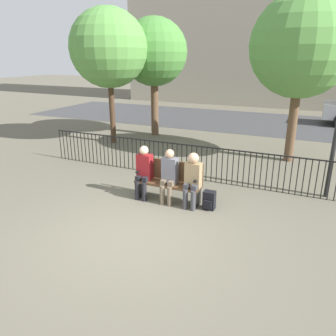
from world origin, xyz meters
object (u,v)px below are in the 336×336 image
object	(u,v)px
park_bench	(169,180)
backpack	(209,200)
tree_0	(109,48)
seated_person_2	(192,177)
seated_person_0	(144,169)
seated_person_1	(169,174)
tree_2	(302,46)
tree_1	(154,53)

from	to	relation	value
park_bench	backpack	size ratio (longest dim) A/B	3.68
tree_0	seated_person_2	bearing A→B (deg)	-40.80
seated_person_0	tree_0	distance (m)	6.02
seated_person_0	seated_person_1	bearing A→B (deg)	-0.02
seated_person_2	tree_2	size ratio (longest dim) A/B	0.25
seated_person_2	backpack	world-z (taller)	seated_person_2
seated_person_1	seated_person_2	bearing A→B (deg)	-0.05
tree_2	tree_1	bearing A→B (deg)	164.86
seated_person_0	tree_1	xyz separation A→B (m)	(-2.65, 5.89, 2.57)
park_bench	backpack	world-z (taller)	park_bench
backpack	seated_person_2	bearing A→B (deg)	-175.33
park_bench	tree_0	distance (m)	6.39
seated_person_0	tree_2	xyz separation A→B (m)	(2.81, 4.41, 2.73)
seated_person_0	tree_1	bearing A→B (deg)	114.26
tree_0	tree_1	bearing A→B (deg)	64.66
tree_2	tree_0	bearing A→B (deg)	-176.86
seated_person_1	tree_0	bearing A→B (deg)	135.65
park_bench	seated_person_1	bearing A→B (deg)	-68.60
tree_0	seated_person_0	bearing A→B (deg)	-49.10
park_bench	tree_2	xyz separation A→B (m)	(2.22, 4.29, 2.93)
backpack	tree_1	xyz separation A→B (m)	(-4.23, 5.86, 3.07)
seated_person_1	tree_0	xyz separation A→B (m)	(-4.16, 4.06, 2.71)
seated_person_0	seated_person_1	xyz separation A→B (m)	(0.64, -0.00, -0.01)
seated_person_2	tree_0	distance (m)	6.78
seated_person_2	park_bench	bearing A→B (deg)	168.26
backpack	tree_0	xyz separation A→B (m)	(-5.09, 4.03, 3.20)
park_bench	seated_person_0	distance (m)	0.64
backpack	park_bench	bearing A→B (deg)	174.59
tree_0	tree_1	distance (m)	2.03
park_bench	seated_person_2	world-z (taller)	seated_person_2
park_bench	seated_person_1	world-z (taller)	seated_person_1
seated_person_0	seated_person_2	distance (m)	1.19
park_bench	tree_1	world-z (taller)	tree_1
park_bench	tree_2	distance (m)	5.65
seated_person_1	seated_person_2	distance (m)	0.55
tree_1	park_bench	bearing A→B (deg)	-60.65
seated_person_1	backpack	bearing A→B (deg)	1.90
tree_1	tree_2	xyz separation A→B (m)	(5.47, -1.48, 0.15)
tree_1	tree_2	size ratio (longest dim) A/B	0.94
tree_2	park_bench	bearing A→B (deg)	-117.43
seated_person_2	tree_1	world-z (taller)	tree_1
seated_person_1	tree_2	xyz separation A→B (m)	(2.18, 4.41, 2.73)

